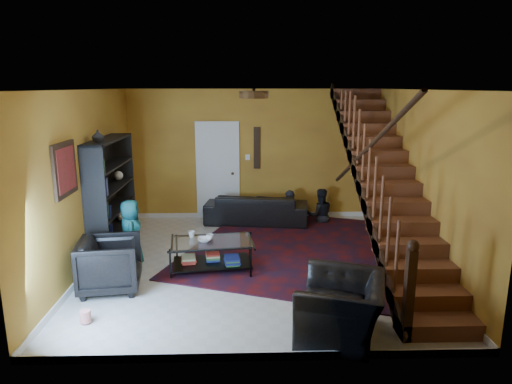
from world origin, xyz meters
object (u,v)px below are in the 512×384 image
(sofa, at_px, (257,208))
(bookshelf, at_px, (112,199))
(armchair_right, at_px, (341,307))
(armchair_left, at_px, (110,264))
(coffee_table, at_px, (212,253))

(sofa, bearing_deg, bookshelf, 41.74)
(sofa, distance_m, armchair_right, 4.63)
(sofa, height_order, armchair_right, armchair_right)
(armchair_left, distance_m, armchair_right, 3.30)
(armchair_right, bearing_deg, sofa, -151.81)
(coffee_table, bearing_deg, sofa, 72.98)
(bookshelf, xyz_separation_m, sofa, (2.54, 1.70, -0.65))
(coffee_table, bearing_deg, bookshelf, 154.01)
(armchair_left, relative_size, armchair_right, 0.77)
(sofa, bearing_deg, coffee_table, 80.91)
(sofa, height_order, armchair_left, armchair_left)
(bookshelf, bearing_deg, sofa, 33.82)
(armchair_left, bearing_deg, sofa, -42.17)
(armchair_right, bearing_deg, bookshelf, -112.44)
(armchair_left, height_order, coffee_table, armchair_left)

